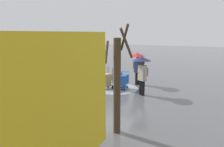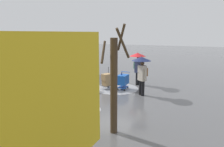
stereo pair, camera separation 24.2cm
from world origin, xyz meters
name	(u,v)px [view 1 (the left image)]	position (x,y,z in m)	size (l,w,h in m)	color
ground_plane	(112,88)	(0.00, 0.00, 0.00)	(90.00, 90.00, 0.00)	#5B5B5E
slush_patch_near_cluster	(116,88)	(-0.26, -0.04, 0.00)	(2.76, 2.76, 0.01)	#999BA0
slush_patch_under_van	(83,110)	(-0.38, 3.89, 0.00)	(1.68, 1.68, 0.01)	#ADAFB5
cargo_van_parked_right	(62,64)	(3.99, -0.37, 1.18)	(2.29, 5.38, 2.60)	gray
shopping_cart_vendor	(123,80)	(-0.73, -0.02, 0.57)	(0.58, 0.83, 1.04)	#1951B2
hand_dolly_boxes	(107,80)	(0.17, 0.33, 0.57)	(0.76, 0.85, 1.32)	#515156
pedestrian_pink_side	(137,61)	(-1.18, -1.43, 1.57)	(1.04, 1.04, 2.15)	black
pedestrian_black_side	(142,67)	(-2.07, 0.60, 1.57)	(1.04, 1.04, 2.15)	black
bare_tree_near	(117,83)	(-2.52, 5.15, 1.74)	(0.92, 0.87, 3.64)	#423323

